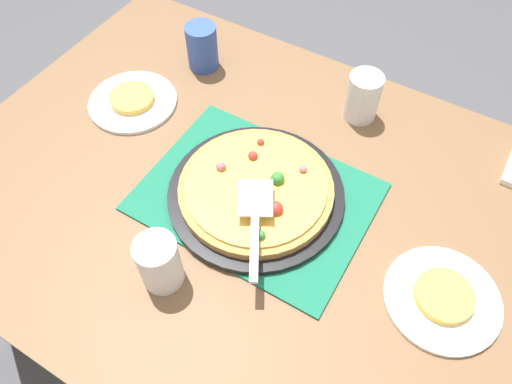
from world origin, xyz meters
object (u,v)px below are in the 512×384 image
object	(u,v)px
pizza_pan	(256,194)
cup_far	(363,97)
plate_near_left	(442,299)
cup_corner	(202,47)
pizza	(256,189)
plate_far_right	(133,102)
served_slice_left	(444,296)
pizza_server	(255,218)
served_slice_right	(132,98)
cup_near	(159,263)

from	to	relation	value
pizza_pan	cup_far	size ratio (longest dim) A/B	3.17
pizza_pan	plate_near_left	bearing A→B (deg)	176.67
plate_near_left	cup_corner	size ratio (longest dim) A/B	1.83
pizza	plate_far_right	xyz separation A→B (m)	(0.41, -0.09, -0.03)
pizza_pan	plate_near_left	distance (m)	0.42
plate_far_right	cup_corner	bearing A→B (deg)	-108.76
plate_far_right	served_slice_left	xyz separation A→B (m)	(-0.84, 0.12, 0.01)
plate_far_right	pizza_server	size ratio (longest dim) A/B	0.99
served_slice_left	cup_corner	bearing A→B (deg)	-23.15
plate_near_left	cup_far	size ratio (longest dim) A/B	1.83
served_slice_left	pizza_server	size ratio (longest dim) A/B	0.50
plate_near_left	cup_corner	distance (m)	0.83
pizza_pan	served_slice_right	bearing A→B (deg)	-12.43
pizza_pan	plate_far_right	bearing A→B (deg)	-12.43
plate_near_left	pizza_server	size ratio (longest dim) A/B	0.99
plate_far_right	served_slice_left	bearing A→B (deg)	172.11
pizza	cup_corner	xyz separation A→B (m)	(0.34, -0.30, 0.03)
pizza	plate_near_left	world-z (taller)	pizza
plate_far_right	served_slice_right	distance (m)	0.01
plate_near_left	cup_corner	bearing A→B (deg)	-23.15
served_slice_right	cup_far	size ratio (longest dim) A/B	0.92
plate_far_right	cup_near	world-z (taller)	cup_near
pizza_pan	pizza_server	world-z (taller)	pizza_server
plate_near_left	served_slice_right	distance (m)	0.84
served_slice_left	pizza_server	bearing A→B (deg)	9.19
pizza	cup_far	world-z (taller)	cup_far
cup_corner	cup_near	bearing A→B (deg)	117.14
pizza_pan	pizza_server	distance (m)	0.11
plate_near_left	cup_near	xyz separation A→B (m)	(0.48, 0.23, 0.06)
pizza_pan	served_slice_left	size ratio (longest dim) A/B	3.45
served_slice_left	cup_near	world-z (taller)	cup_near
plate_near_left	served_slice_left	bearing A→B (deg)	90.00
cup_far	served_slice_right	bearing A→B (deg)	26.60
pizza	plate_near_left	xyz separation A→B (m)	(-0.42, 0.02, -0.03)
plate_near_left	served_slice_left	world-z (taller)	served_slice_left
cup_near	cup_far	size ratio (longest dim) A/B	1.00
cup_far	cup_corner	bearing A→B (deg)	5.48
plate_near_left	served_slice_left	distance (m)	0.01
pizza_pan	cup_far	distance (m)	0.36
served_slice_left	pizza_server	xyz separation A→B (m)	(0.37, 0.06, 0.05)
pizza_pan	plate_far_right	xyz separation A→B (m)	(0.41, -0.09, -0.01)
cup_near	served_slice_left	bearing A→B (deg)	-154.40
served_slice_left	pizza_server	distance (m)	0.38
pizza	cup_far	bearing A→B (deg)	-104.57
served_slice_right	cup_near	bearing A→B (deg)	135.93
pizza	cup_near	xyz separation A→B (m)	(0.06, 0.25, 0.03)
cup_near	pizza_server	world-z (taller)	cup_near
pizza_pan	pizza_server	xyz separation A→B (m)	(-0.05, 0.09, 0.06)
cup_corner	pizza_server	world-z (taller)	cup_corner
served_slice_right	cup_near	size ratio (longest dim) A/B	0.92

